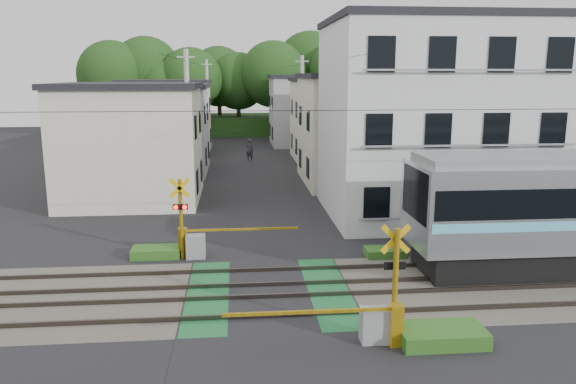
{
  "coord_description": "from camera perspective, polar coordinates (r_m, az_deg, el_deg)",
  "views": [
    {
      "loc": [
        -0.92,
        -16.64,
        6.72
      ],
      "look_at": [
        1.08,
        5.0,
        2.16
      ],
      "focal_mm": 35.0,
      "sensor_mm": 36.0,
      "label": 1
    }
  ],
  "objects": [
    {
      "name": "catenary",
      "position": [
        18.3,
        17.02,
        1.81
      ],
      "size": [
        60.0,
        5.04,
        7.0
      ],
      "color": "#2D2D33",
      "rests_on": "ground"
    },
    {
      "name": "houses_row",
      "position": [
        42.72,
        -3.71,
        7.15
      ],
      "size": [
        22.07,
        31.35,
        6.8
      ],
      "color": "beige",
      "rests_on": "ground"
    },
    {
      "name": "weed_patches",
      "position": [
        17.99,
        3.69,
        -9.48
      ],
      "size": [
        10.25,
        8.8,
        0.4
      ],
      "color": "#2D5E1E",
      "rests_on": "ground"
    },
    {
      "name": "ground",
      "position": [
        17.97,
        -1.99,
        -10.13
      ],
      "size": [
        120.0,
        120.0,
        0.0
      ],
      "primitive_type": "plane",
      "color": "black"
    },
    {
      "name": "pedestrian",
      "position": [
        44.69,
        -3.92,
        4.31
      ],
      "size": [
        0.76,
        0.64,
        1.76
      ],
      "primitive_type": "imported",
      "rotation": [
        0.0,
        0.0,
        2.73
      ],
      "color": "#352F3B",
      "rests_on": "ground"
    },
    {
      "name": "apartment_block",
      "position": [
        27.86,
        14.62,
        7.21
      ],
      "size": [
        10.2,
        8.36,
        9.3
      ],
      "color": "silver",
      "rests_on": "ground"
    },
    {
      "name": "crossing_signal_far",
      "position": [
        21.23,
        -9.59,
        -4.77
      ],
      "size": [
        4.74,
        0.65,
        3.09
      ],
      "color": "#E7AD0C",
      "rests_on": "ground"
    },
    {
      "name": "utility_poles",
      "position": [
        39.74,
        -5.51,
        7.98
      ],
      "size": [
        7.9,
        42.0,
        8.0
      ],
      "color": "#A5A5A0",
      "rests_on": "ground"
    },
    {
      "name": "crossing_signal_near",
      "position": [
        14.73,
        9.18,
        -12.39
      ],
      "size": [
        4.74,
        0.65,
        3.09
      ],
      "color": "#E7AD0C",
      "rests_on": "ground"
    },
    {
      "name": "track_bed",
      "position": [
        17.96,
        -1.99,
        -10.02
      ],
      "size": [
        120.0,
        120.0,
        0.14
      ],
      "color": "#47423A",
      "rests_on": "ground"
    },
    {
      "name": "tree_hill",
      "position": [
        64.5,
        -4.45,
        10.82
      ],
      "size": [
        40.0,
        13.17,
        11.74
      ],
      "color": "#1D3E14",
      "rests_on": "ground"
    }
  ]
}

